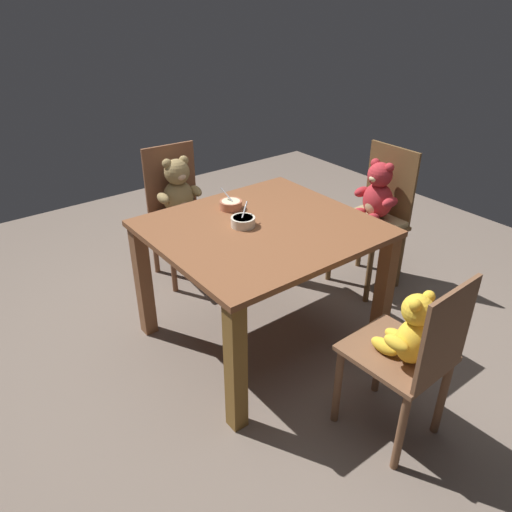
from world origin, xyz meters
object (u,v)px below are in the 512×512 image
at_px(teddy_chair_near_right, 375,206).
at_px(porridge_bowl_cream_center, 243,221).
at_px(teddy_chair_near_front, 410,344).
at_px(dining_table, 262,248).
at_px(teddy_chair_far_center, 179,198).
at_px(porridge_bowl_terracotta_far_center, 231,205).

distance_m(teddy_chair_near_right, porridge_bowl_cream_center, 1.06).
bearing_deg(teddy_chair_near_front, teddy_chair_near_right, -45.41).
xyz_separation_m(dining_table, teddy_chair_far_center, (0.02, 0.93, -0.02)).
height_order(teddy_chair_near_front, porridge_bowl_cream_center, teddy_chair_near_front).
xyz_separation_m(teddy_chair_near_right, porridge_bowl_cream_center, (-1.05, 0.01, 0.18)).
relative_size(teddy_chair_near_front, porridge_bowl_terracotta_far_center, 6.45).
bearing_deg(teddy_chair_near_front, dining_table, 0.83).
distance_m(teddy_chair_near_front, teddy_chair_near_right, 1.34).
distance_m(dining_table, porridge_bowl_terracotta_far_center, 0.32).
xyz_separation_m(dining_table, teddy_chair_near_front, (0.05, -0.93, -0.07)).
xyz_separation_m(dining_table, porridge_bowl_terracotta_far_center, (-0.00, 0.28, 0.16)).
distance_m(teddy_chair_near_right, teddy_chair_far_center, 1.29).
bearing_deg(teddy_chair_far_center, dining_table, 2.66).
height_order(teddy_chair_near_front, teddy_chair_far_center, teddy_chair_far_center).
bearing_deg(teddy_chair_far_center, teddy_chair_near_front, 4.99).
relative_size(teddy_chair_far_center, porridge_bowl_cream_center, 7.08).
bearing_deg(teddy_chair_near_right, teddy_chair_near_front, 46.69).
height_order(porridge_bowl_terracotta_far_center, porridge_bowl_cream_center, porridge_bowl_cream_center).
xyz_separation_m(teddy_chair_near_right, porridge_bowl_terracotta_far_center, (-0.97, 0.24, 0.18)).
bearing_deg(dining_table, porridge_bowl_cream_center, 143.21).
distance_m(teddy_chair_far_center, porridge_bowl_cream_center, 0.89).
distance_m(dining_table, porridge_bowl_cream_center, 0.18).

